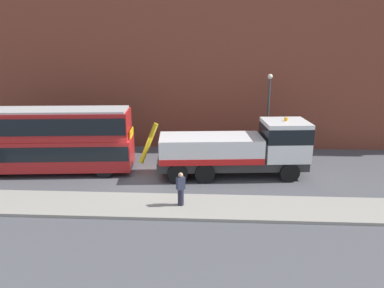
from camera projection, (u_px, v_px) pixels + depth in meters
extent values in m
plane|color=#4C4C51|center=(144.00, 177.00, 22.34)|extent=(120.00, 120.00, 0.00)
cube|color=gray|center=(129.00, 205.00, 18.28)|extent=(60.00, 2.80, 0.15)
cube|color=brown|center=(157.00, 41.00, 27.06)|extent=(60.00, 1.20, 16.00)
cube|color=#2D2D2D|center=(231.00, 163.00, 22.27)|extent=(9.16, 3.00, 0.55)
cube|color=white|center=(285.00, 140.00, 21.99)|extent=(2.82, 2.82, 2.30)
cube|color=black|center=(285.00, 132.00, 21.87)|extent=(2.85, 2.85, 0.90)
cube|color=silver|center=(210.00, 147.00, 21.96)|extent=(6.31, 3.13, 1.40)
cube|color=red|center=(210.00, 156.00, 22.10)|extent=(6.31, 3.18, 0.36)
cylinder|color=#B79914|center=(149.00, 143.00, 21.75)|extent=(1.25, 0.39, 2.52)
sphere|color=orange|center=(286.00, 119.00, 21.64)|extent=(0.24, 0.24, 0.24)
cylinder|color=black|center=(280.00, 160.00, 23.52)|extent=(1.19, 0.44, 1.16)
cylinder|color=black|center=(290.00, 172.00, 21.39)|extent=(1.19, 0.44, 1.16)
cylinder|color=black|center=(202.00, 161.00, 23.35)|extent=(1.19, 0.44, 1.16)
cylinder|color=black|center=(205.00, 173.00, 21.22)|extent=(1.19, 0.44, 1.16)
cylinder|color=black|center=(178.00, 162.00, 23.30)|extent=(1.19, 0.44, 1.16)
cylinder|color=black|center=(177.00, 174.00, 21.16)|extent=(1.19, 0.44, 1.16)
cube|color=#AD1E1E|center=(44.00, 153.00, 22.74)|extent=(11.18, 3.46, 1.90)
cube|color=#AD1E1E|center=(41.00, 125.00, 22.25)|extent=(10.95, 3.34, 1.70)
cube|color=black|center=(43.00, 149.00, 22.68)|extent=(11.07, 3.50, 0.90)
cube|color=black|center=(40.00, 123.00, 22.23)|extent=(10.85, 3.48, 1.00)
cube|color=#B2B2B2|center=(39.00, 110.00, 22.00)|extent=(10.72, 3.22, 0.12)
cube|color=yellow|center=(132.00, 133.00, 22.59)|extent=(0.19, 1.50, 0.44)
cylinder|color=black|center=(110.00, 158.00, 24.13)|extent=(1.06, 0.39, 1.04)
cylinder|color=black|center=(104.00, 169.00, 22.05)|extent=(1.06, 0.39, 1.04)
cylinder|color=black|center=(0.00, 160.00, 23.88)|extent=(1.06, 0.39, 1.04)
cylinder|color=#232333|center=(181.00, 197.00, 18.04)|extent=(0.41, 0.41, 0.85)
cube|color=#2D3347|center=(181.00, 183.00, 17.84)|extent=(0.48, 0.42, 0.62)
sphere|color=tan|center=(181.00, 175.00, 17.72)|extent=(0.24, 0.24, 0.24)
cylinder|color=#38383D|center=(268.00, 118.00, 25.97)|extent=(0.16, 0.16, 5.50)
sphere|color=#EAE5C6|center=(270.00, 77.00, 25.18)|extent=(0.36, 0.36, 0.36)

